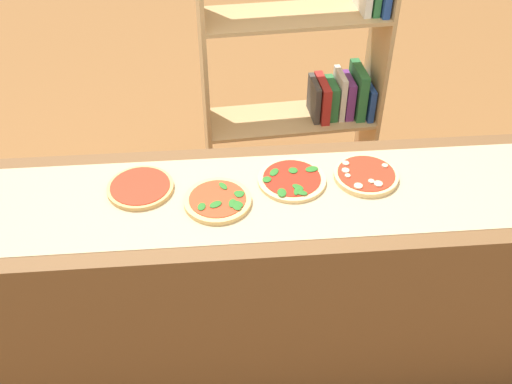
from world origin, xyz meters
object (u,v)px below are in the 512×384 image
(pizza_plain_0, at_px, (140,188))
(pizza_mushroom_3, at_px, (366,175))
(pizza_spinach_1, at_px, (218,201))
(bookshelf, at_px, (312,78))
(pizza_spinach_2, at_px, (292,180))

(pizza_plain_0, bearing_deg, pizza_mushroom_3, -0.04)
(pizza_plain_0, relative_size, pizza_spinach_1, 1.00)
(pizza_spinach_1, relative_size, bookshelf, 0.14)
(pizza_plain_0, distance_m, bookshelf, 1.21)
(pizza_plain_0, height_order, pizza_spinach_2, pizza_spinach_2)
(bookshelf, bearing_deg, pizza_mushroom_3, -87.24)
(pizza_plain_0, relative_size, pizza_spinach_2, 0.95)
(pizza_mushroom_3, bearing_deg, pizza_spinach_1, -170.25)
(pizza_spinach_2, bearing_deg, pizza_mushroom_3, -0.23)
(pizza_spinach_2, distance_m, bookshelf, 0.96)
(pizza_spinach_1, xyz_separation_m, bookshelf, (0.49, 1.02, -0.13))
(pizza_spinach_1, distance_m, bookshelf, 1.14)
(pizza_plain_0, height_order, bookshelf, bookshelf)
(pizza_spinach_1, distance_m, pizza_spinach_2, 0.28)
(pizza_plain_0, xyz_separation_m, pizza_spinach_2, (0.54, 0.00, -0.00))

